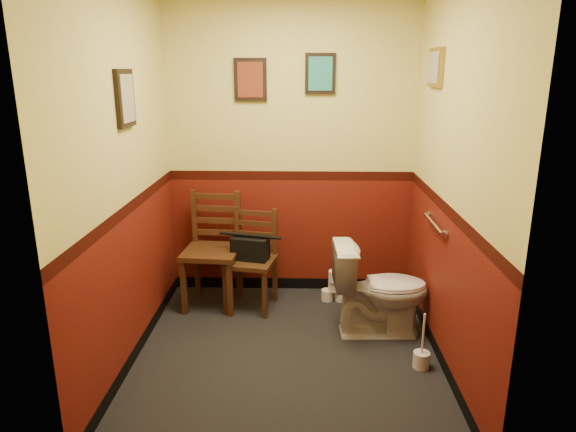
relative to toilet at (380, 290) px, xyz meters
name	(u,v)px	position (x,y,z in m)	size (l,w,h in m)	color
floor	(287,355)	(-0.72, -0.36, -0.37)	(2.20, 2.40, 0.00)	black
wall_back	(291,149)	(-0.72, 0.84, 0.98)	(2.20, 2.70, 0.00)	#5F160D
wall_front	(279,230)	(-0.72, -1.56, 0.98)	(2.20, 2.70, 0.00)	#5F160D
wall_left	(124,175)	(-1.82, -0.36, 0.98)	(2.40, 2.70, 0.00)	#5F160D
wall_right	(453,177)	(0.38, -0.36, 0.98)	(2.40, 2.70, 0.00)	#5F160D
grab_bar	(434,224)	(0.35, -0.11, 0.58)	(0.05, 0.56, 0.06)	silver
framed_print_back_a	(250,80)	(-1.07, 0.81, 1.58)	(0.28, 0.04, 0.36)	black
framed_print_back_b	(320,74)	(-0.47, 0.81, 1.63)	(0.26, 0.04, 0.34)	black
framed_print_left	(125,98)	(-1.80, -0.26, 1.48)	(0.04, 0.30, 0.38)	black
framed_print_right	(436,67)	(0.36, 0.24, 1.68)	(0.04, 0.34, 0.28)	olive
toilet	(380,290)	(0.00, 0.00, 0.00)	(0.42, 0.75, 0.74)	white
toilet_brush	(421,359)	(0.23, -0.50, -0.30)	(0.12, 0.12, 0.42)	silver
chair_left	(213,250)	(-1.40, 0.51, 0.14)	(0.51, 0.51, 1.01)	#452714
chair_right	(252,260)	(-1.05, 0.46, 0.07)	(0.48, 0.48, 0.87)	#452714
handbag	(250,248)	(-1.06, 0.43, 0.18)	(0.34, 0.23, 0.23)	black
tp_stack	(334,288)	(-0.32, 0.58, -0.24)	(0.23, 0.14, 0.30)	silver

